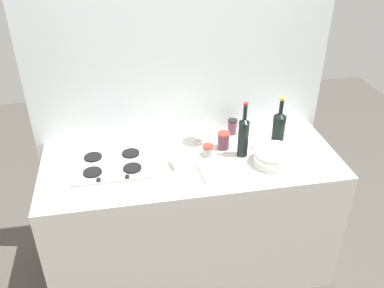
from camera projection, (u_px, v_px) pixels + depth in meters
ground_plane at (192, 265)px, 2.99m from camera, size 6.00×6.00×0.00m
counter_block at (192, 217)px, 2.76m from camera, size 1.80×0.70×0.90m
backsplash_panel at (181, 79)px, 2.64m from camera, size 1.90×0.06×2.55m
stovetop_hob at (113, 165)px, 2.46m from camera, size 0.45×0.36×0.04m
plate_stack at (275, 157)px, 2.48m from camera, size 0.25×0.25×0.09m
wine_bottle_leftmost at (243, 136)px, 2.51m from camera, size 0.07×0.07×0.36m
wine_bottle_mid_left at (278, 130)px, 2.56m from camera, size 0.08×0.08×0.36m
mixing_bowl at (198, 136)px, 2.68m from camera, size 0.14×0.14×0.09m
butter_dish at (185, 160)px, 2.48m from camera, size 0.18×0.13×0.05m
condiment_jar_front at (232, 127)px, 2.77m from camera, size 0.06×0.06×0.10m
condiment_jar_rear at (208, 150)px, 2.55m from camera, size 0.07×0.07×0.07m
condiment_jar_spare at (224, 140)px, 2.62m from camera, size 0.08×0.08×0.11m
cutting_board at (221, 171)px, 2.42m from camera, size 0.25×0.21×0.02m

